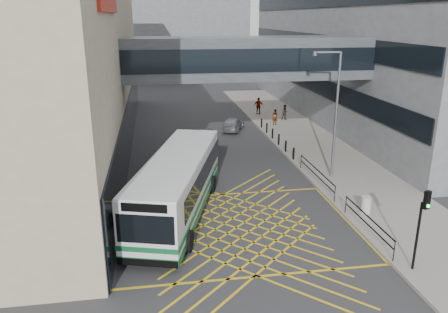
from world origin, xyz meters
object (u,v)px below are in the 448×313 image
pedestrian_a (275,117)px  car_silver (233,124)px  litter_bin (366,205)px  pedestrian_c (259,106)px  car_white (147,215)px  pedestrian_b (285,112)px  bus (178,183)px  car_dark (202,138)px  street_lamp (334,108)px  traffic_light (422,219)px

pedestrian_a → car_silver: bearing=-5.7°
litter_bin → pedestrian_c: (0.10, 25.56, 0.46)m
car_white → car_silver: bearing=-130.4°
car_white → pedestrian_c: bearing=-133.2°
pedestrian_b → pedestrian_c: bearing=118.4°
bus → car_white: size_ratio=2.75×
bus → car_dark: (2.72, 12.70, -1.00)m
litter_bin → pedestrian_c: pedestrian_c is taller
car_white → pedestrian_a: size_ratio=2.82×
car_dark → litter_bin: bearing=119.1°
car_white → street_lamp: bearing=-173.9°
pedestrian_b → pedestrian_a: bearing=-135.5°
car_dark → pedestrian_b: pedestrian_b is taller
bus → street_lamp: street_lamp is taller
street_lamp → pedestrian_b: street_lamp is taller
pedestrian_b → pedestrian_c: size_ratio=0.86×
car_white → litter_bin: car_white is taller
car_white → litter_bin: (11.76, -0.36, -0.08)m
car_silver → traffic_light: 25.63m
bus → street_lamp: size_ratio=1.48×
street_lamp → pedestrian_c: (-0.07, 19.88, -3.76)m
car_silver → pedestrian_a: 4.42m
traffic_light → litter_bin: bearing=67.5°
bus → litter_bin: bus is taller
car_dark → pedestrian_c: 13.30m
car_silver → pedestrian_b: bearing=-134.2°
litter_bin → car_dark: bearing=116.7°
bus → car_dark: 13.03m
pedestrian_c → pedestrian_b: bearing=143.3°
car_white → pedestrian_a: pedestrian_a is taller
bus → pedestrian_b: bus is taller
pedestrian_b → pedestrian_c: (-2.07, 3.12, 0.13)m
bus → car_silver: (6.25, 17.85, -1.16)m
bus → pedestrian_b: bearing=75.6°
car_silver → pedestrian_c: (3.91, 5.87, 0.45)m
pedestrian_c → car_dark: bearing=75.7°
car_silver → street_lamp: street_lamp is taller
car_white → pedestrian_b: size_ratio=2.81×
street_lamp → litter_bin: size_ratio=8.96×
bus → traffic_light: (9.47, -7.50, 0.75)m
bus → car_silver: bus is taller
bus → pedestrian_c: bearing=83.1°
bus → car_white: (-1.71, -1.48, -1.08)m
bus → traffic_light: 12.11m
car_dark → pedestrian_c: pedestrian_c is taller
car_silver → street_lamp: bearing=127.0°
street_lamp → litter_bin: bearing=-87.4°
pedestrian_a → pedestrian_b: bearing=-146.5°
car_silver → pedestrian_a: pedestrian_a is taller
car_white → street_lamp: (11.93, 5.32, 4.13)m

